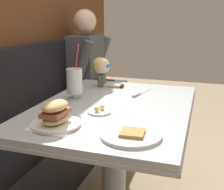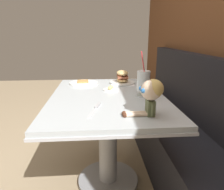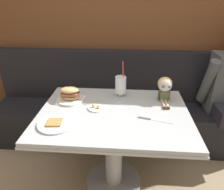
{
  "view_description": "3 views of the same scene",
  "coord_description": "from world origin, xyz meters",
  "px_view_note": "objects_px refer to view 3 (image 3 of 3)",
  "views": [
    {
      "loc": [
        -1.42,
        -0.27,
        1.21
      ],
      "look_at": [
        -0.02,
        0.18,
        0.8
      ],
      "focal_mm": 46.39,
      "sensor_mm": 36.0,
      "label": 1
    },
    {
      "loc": [
        1.4,
        0.1,
        1.16
      ],
      "look_at": [
        0.07,
        0.21,
        0.76
      ],
      "focal_mm": 32.8,
      "sensor_mm": 36.0,
      "label": 2
    },
    {
      "loc": [
        0.08,
        -1.13,
        1.53
      ],
      "look_at": [
        -0.02,
        0.22,
        0.86
      ],
      "focal_mm": 33.17,
      "sensor_mm": 36.0,
      "label": 3
    }
  ],
  "objects_px": {
    "milkshake_glass": "(121,86)",
    "sandwich_plate": "(70,95)",
    "seated_doll": "(165,86)",
    "toast_plate": "(56,123)",
    "butter_knife": "(150,119)",
    "butter_saucer": "(96,108)"
  },
  "relations": [
    {
      "from": "seated_doll",
      "to": "butter_saucer",
      "type": "bearing_deg",
      "value": -161.48
    },
    {
      "from": "toast_plate",
      "to": "butter_saucer",
      "type": "height_order",
      "value": "butter_saucer"
    },
    {
      "from": "milkshake_glass",
      "to": "seated_doll",
      "type": "bearing_deg",
      "value": -6.36
    },
    {
      "from": "butter_saucer",
      "to": "sandwich_plate",
      "type": "bearing_deg",
      "value": 152.31
    },
    {
      "from": "seated_doll",
      "to": "butter_knife",
      "type": "bearing_deg",
      "value": -114.66
    },
    {
      "from": "toast_plate",
      "to": "sandwich_plate",
      "type": "relative_size",
      "value": 1.14
    },
    {
      "from": "butter_saucer",
      "to": "butter_knife",
      "type": "relative_size",
      "value": 0.52
    },
    {
      "from": "milkshake_glass",
      "to": "sandwich_plate",
      "type": "distance_m",
      "value": 0.42
    },
    {
      "from": "milkshake_glass",
      "to": "butter_knife",
      "type": "distance_m",
      "value": 0.41
    },
    {
      "from": "sandwich_plate",
      "to": "butter_saucer",
      "type": "distance_m",
      "value": 0.26
    },
    {
      "from": "toast_plate",
      "to": "milkshake_glass",
      "type": "distance_m",
      "value": 0.61
    },
    {
      "from": "sandwich_plate",
      "to": "seated_doll",
      "type": "height_order",
      "value": "seated_doll"
    },
    {
      "from": "butter_saucer",
      "to": "butter_knife",
      "type": "distance_m",
      "value": 0.41
    },
    {
      "from": "milkshake_glass",
      "to": "seated_doll",
      "type": "relative_size",
      "value": 1.44
    },
    {
      "from": "milkshake_glass",
      "to": "butter_knife",
      "type": "relative_size",
      "value": 1.36
    },
    {
      "from": "milkshake_glass",
      "to": "seated_doll",
      "type": "distance_m",
      "value": 0.35
    },
    {
      "from": "sandwich_plate",
      "to": "butter_saucer",
      "type": "xyz_separation_m",
      "value": [
        0.23,
        -0.12,
        -0.04
      ]
    },
    {
      "from": "butter_knife",
      "to": "seated_doll",
      "type": "distance_m",
      "value": 0.34
    },
    {
      "from": "toast_plate",
      "to": "butter_knife",
      "type": "distance_m",
      "value": 0.64
    },
    {
      "from": "seated_doll",
      "to": "toast_plate",
      "type": "bearing_deg",
      "value": -152.35
    },
    {
      "from": "toast_plate",
      "to": "butter_saucer",
      "type": "bearing_deg",
      "value": 43.39
    },
    {
      "from": "milkshake_glass",
      "to": "sandwich_plate",
      "type": "bearing_deg",
      "value": -166.67
    }
  ]
}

